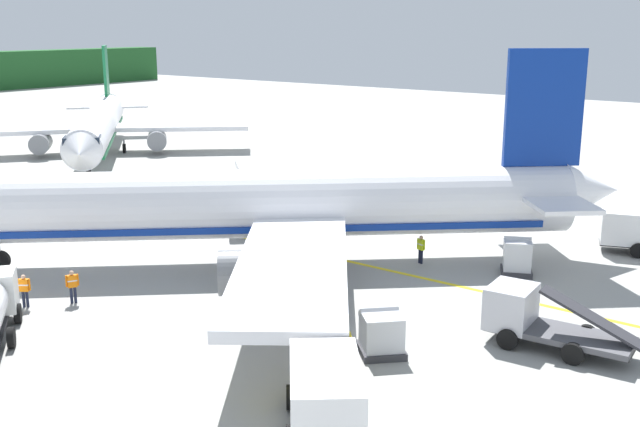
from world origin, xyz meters
name	(u,v)px	position (x,y,z in m)	size (l,w,h in m)	color
airliner_foreground	(259,206)	(12.94, 19.93, 3.39)	(30.95, 33.31, 11.90)	white
airliner_mid_apron	(99,126)	(30.33, 57.45, 3.06)	(27.70, 30.24, 10.74)	white
service_truck_fuel	(534,318)	(11.67, 3.36, 1.18)	(2.76, 6.48, 2.60)	silver
service_truck_catering	(324,393)	(0.35, 5.89, 1.61)	(6.07, 5.57, 2.94)	yellow
cargo_container_near	(381,334)	(6.98, 7.96, 0.87)	(2.53, 2.53, 1.86)	#333338
cargo_container_mid	(517,257)	(20.02, 7.64, 0.96)	(2.19, 2.19, 2.02)	#333338
crew_marshaller	(24,288)	(1.10, 24.35, 0.96)	(0.44, 0.53, 1.63)	#191E33
crew_loader_left	(72,284)	(2.82, 23.00, 0.97)	(0.57, 0.41, 1.65)	#191E33
crew_loader_right	(421,247)	(18.51, 12.72, 0.96)	(0.36, 0.60, 1.63)	#191E33
apron_guide_line	(361,264)	(16.35, 15.35, 0.01)	(0.30, 60.00, 0.01)	yellow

